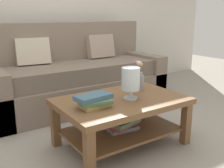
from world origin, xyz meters
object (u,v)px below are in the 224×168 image
flower_pitcher (138,79)px  book_stack_main (94,101)px  coffee_table (121,112)px  glass_hurricane_vase (131,80)px  couch (77,77)px

flower_pitcher → book_stack_main: bearing=-161.9°
coffee_table → book_stack_main: size_ratio=3.59×
glass_hurricane_vase → flower_pitcher: bearing=38.3°
couch → book_stack_main: size_ratio=7.30×
couch → glass_hurricane_vase: bearing=-95.8°
book_stack_main → flower_pitcher: 0.65m
coffee_table → book_stack_main: book_stack_main is taller
coffee_table → flower_pitcher: size_ratio=3.87×
couch → flower_pitcher: 1.14m
couch → flower_pitcher: bearing=-83.8°
glass_hurricane_vase → coffee_table: bearing=141.4°
coffee_table → flower_pitcher: flower_pitcher is taller
coffee_table → flower_pitcher: (0.31, 0.15, 0.23)m
coffee_table → glass_hurricane_vase: 0.31m
coffee_table → book_stack_main: (-0.30, -0.05, 0.18)m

